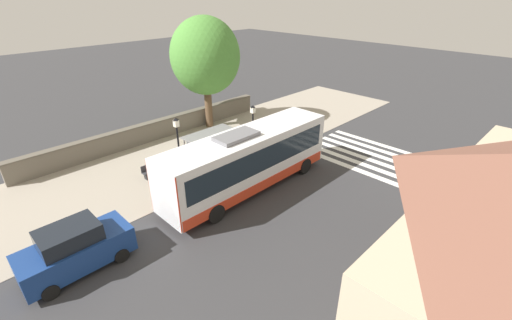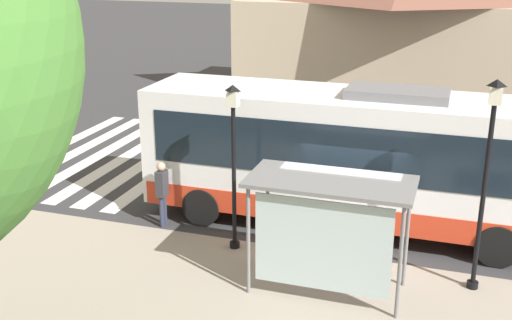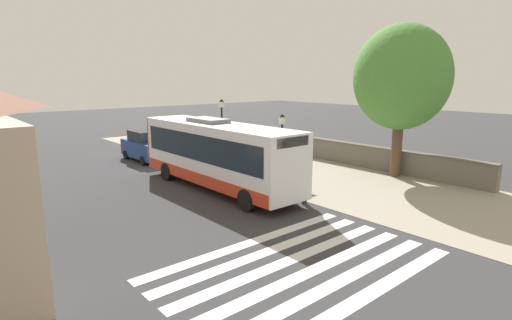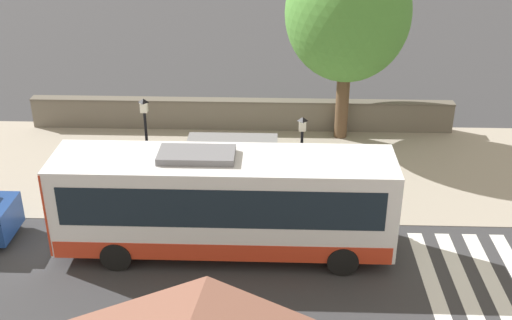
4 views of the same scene
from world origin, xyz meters
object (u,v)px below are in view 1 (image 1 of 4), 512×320
at_px(bench, 154,169).
at_px(parked_car_behind_bus, 75,249).
at_px(bus, 248,159).
at_px(street_lamp_near, 179,150).
at_px(shade_tree, 205,57).
at_px(bus_shelter, 209,139).
at_px(street_lamp_far, 253,129).
at_px(pedestrian, 282,142).

distance_m(bench, parked_car_behind_bus, 7.97).
xyz_separation_m(bus, bench, (-5.21, -3.09, -1.42)).
bearing_deg(bench, street_lamp_near, 4.28).
bearing_deg(shade_tree, parked_car_behind_bus, -56.89).
distance_m(bus_shelter, street_lamp_near, 3.21).
height_order(bench, street_lamp_far, street_lamp_far).
relative_size(street_lamp_near, parked_car_behind_bus, 1.04).
bearing_deg(shade_tree, bench, -60.64).
bearing_deg(parked_car_behind_bus, street_lamp_far, 98.52).
distance_m(bus_shelter, shade_tree, 8.44).
bearing_deg(bench, street_lamp_far, 61.86).
relative_size(pedestrian, street_lamp_near, 0.39).
relative_size(bus_shelter, street_lamp_far, 0.84).
distance_m(bus_shelter, parked_car_behind_bus, 10.03).
bearing_deg(street_lamp_near, parked_car_behind_bus, -72.97).
bearing_deg(bus_shelter, shade_tree, 142.53).
bearing_deg(shade_tree, bus_shelter, -37.47).
xyz_separation_m(pedestrian, street_lamp_near, (-0.84, -7.63, 1.64)).
distance_m(pedestrian, bench, 8.67).
distance_m(bus, street_lamp_far, 3.41).
xyz_separation_m(bus_shelter, parked_car_behind_bus, (3.17, -9.46, -1.03)).
distance_m(bus_shelter, bench, 3.88).
xyz_separation_m(bus_shelter, pedestrian, (2.00, 4.70, -1.02)).
distance_m(bus, street_lamp_near, 3.82).
bearing_deg(street_lamp_near, bench, -175.72).
bearing_deg(street_lamp_near, street_lamp_far, 87.82).
relative_size(street_lamp_near, street_lamp_far, 1.13).
distance_m(bus_shelter, pedestrian, 5.21).
bearing_deg(street_lamp_near, pedestrian, 83.75).
bearing_deg(pedestrian, street_lamp_far, -106.02).
bearing_deg(parked_car_behind_bus, bus_shelter, 108.49).
relative_size(bus, street_lamp_near, 2.42).
distance_m(shade_tree, parked_car_behind_bus, 17.46).
bearing_deg(bench, bus, 30.65).
xyz_separation_m(bus, parked_car_behind_bus, (-0.39, -9.41, -0.88)).
height_order(street_lamp_near, shade_tree, shade_tree).
height_order(pedestrian, street_lamp_far, street_lamp_far).
bearing_deg(pedestrian, bus, -71.83).
distance_m(bus, bench, 6.22).
bearing_deg(bench, pedestrian, 65.03).
xyz_separation_m(street_lamp_far, shade_tree, (-7.38, 2.09, 3.39)).
distance_m(bus, bus_shelter, 3.56).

